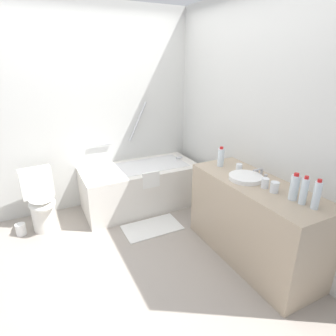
{
  "coord_description": "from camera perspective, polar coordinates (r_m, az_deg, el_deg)",
  "views": [
    {
      "loc": [
        -0.73,
        -2.25,
        1.87
      ],
      "look_at": [
        0.48,
        0.16,
        0.84
      ],
      "focal_mm": 29.67,
      "sensor_mm": 36.0,
      "label": 1
    }
  ],
  "objects": [
    {
      "name": "toilet_paper_roll",
      "position": [
        3.7,
        -27.98,
        -11.06
      ],
      "size": [
        0.11,
        0.11,
        0.14
      ],
      "primitive_type": "cylinder",
      "color": "white",
      "rests_on": "ground_plane"
    },
    {
      "name": "drinking_glass_1",
      "position": [
        2.56,
        21.04,
        -3.69
      ],
      "size": [
        0.07,
        0.07,
        0.1
      ],
      "primitive_type": "cylinder",
      "color": "white",
      "rests_on": "vanity_counter"
    },
    {
      "name": "sink_basin",
      "position": [
        2.76,
        15.65,
        -1.88
      ],
      "size": [
        0.32,
        0.32,
        0.04
      ],
      "primitive_type": "cylinder",
      "color": "white",
      "rests_on": "vanity_counter"
    },
    {
      "name": "wall_back_tiled",
      "position": [
        3.8,
        -15.56,
        11.23
      ],
      "size": [
        3.1,
        0.1,
        2.57
      ],
      "primitive_type": "cube",
      "color": "silver",
      "rests_on": "ground_plane"
    },
    {
      "name": "sink_faucet",
      "position": [
        2.87,
        18.47,
        -0.9
      ],
      "size": [
        0.13,
        0.15,
        0.08
      ],
      "color": "#B5B5BA",
      "rests_on": "vanity_counter"
    },
    {
      "name": "toilet",
      "position": [
        3.6,
        -24.62,
        -6.33
      ],
      "size": [
        0.37,
        0.52,
        0.73
      ],
      "rotation": [
        0.0,
        0.0,
        -1.48
      ],
      "color": "white",
      "rests_on": "ground_plane"
    },
    {
      "name": "water_bottle_3",
      "position": [
        3.03,
        10.81,
        2.21
      ],
      "size": [
        0.07,
        0.07,
        0.21
      ],
      "color": "silver",
      "rests_on": "vanity_counter"
    },
    {
      "name": "drinking_glass_2",
      "position": [
        2.94,
        14.39,
        0.09
      ],
      "size": [
        0.06,
        0.06,
        0.08
      ],
      "primitive_type": "cylinder",
      "color": "white",
      "rests_on": "vanity_counter"
    },
    {
      "name": "water_bottle_0",
      "position": [
        2.42,
        26.17,
        -4.27
      ],
      "size": [
        0.06,
        0.06,
        0.24
      ],
      "color": "silver",
      "rests_on": "vanity_counter"
    },
    {
      "name": "vanity_counter",
      "position": [
        2.9,
        17.02,
        -10.4
      ],
      "size": [
        0.55,
        1.42,
        0.82
      ],
      "primitive_type": "cube",
      "color": "tan",
      "rests_on": "ground_plane"
    },
    {
      "name": "wall_right_mirror",
      "position": [
        3.16,
        16.67,
        9.27
      ],
      "size": [
        0.1,
        3.16,
        2.57
      ],
      "primitive_type": "cube",
      "color": "silver",
      "rests_on": "ground_plane"
    },
    {
      "name": "ground_plane",
      "position": [
        3.02,
        -7.17,
        -17.66
      ],
      "size": [
        3.76,
        3.76,
        0.0
      ],
      "primitive_type": "plane",
      "color": "#9E9389"
    },
    {
      "name": "bath_mat",
      "position": [
        3.44,
        -3.29,
        -12.09
      ],
      "size": [
        0.68,
        0.39,
        0.01
      ],
      "primitive_type": "cube",
      "color": "white",
      "rests_on": "ground_plane"
    },
    {
      "name": "water_bottle_2",
      "position": [
        2.46,
        24.52,
        -3.64
      ],
      "size": [
        0.07,
        0.07,
        0.23
      ],
      "color": "silver",
      "rests_on": "vanity_counter"
    },
    {
      "name": "bathtub",
      "position": [
        3.82,
        -5.67,
        -3.46
      ],
      "size": [
        1.53,
        0.74,
        1.37
      ],
      "color": "silver",
      "rests_on": "ground_plane"
    },
    {
      "name": "drinking_glass_0",
      "position": [
        2.62,
        19.32,
        -2.93
      ],
      "size": [
        0.07,
        0.07,
        0.09
      ],
      "primitive_type": "cylinder",
      "color": "white",
      "rests_on": "vanity_counter"
    },
    {
      "name": "water_bottle_1",
      "position": [
        2.38,
        28.25,
        -4.92
      ],
      "size": [
        0.06,
        0.06,
        0.24
      ],
      "color": "silver",
      "rests_on": "vanity_counter"
    }
  ]
}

